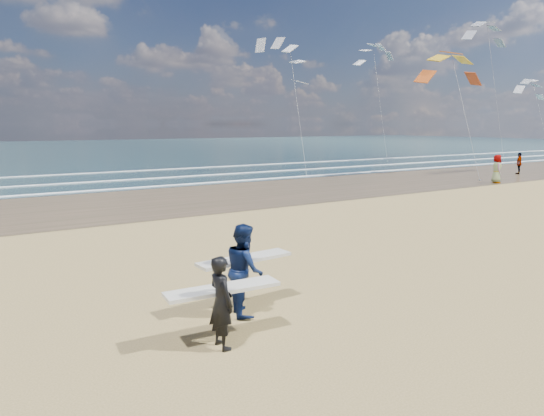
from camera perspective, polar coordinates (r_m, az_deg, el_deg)
wet_sand_strip at (r=35.70m, az=12.02°, el=3.15°), size 220.00×12.00×0.01m
ocean at (r=83.46m, az=-14.52°, el=6.77°), size 220.00×100.00×0.02m
foam_breakers at (r=43.53m, az=2.84°, el=4.58°), size 220.00×11.70×0.05m
surfer_near at (r=8.99m, az=-5.96°, el=-10.74°), size 2.23×1.00×1.73m
surfer_far at (r=10.43m, az=-3.27°, el=-7.12°), size 2.23×1.25×1.97m
beachgoer_0 at (r=36.97m, az=24.92°, el=4.20°), size 1.08×1.14×1.96m
beachgoer_1 at (r=44.32m, az=27.06°, el=4.69°), size 1.11×0.87×1.75m
kite_0 at (r=39.99m, az=21.29°, el=12.36°), size 6.63×4.83×10.74m
kite_1 at (r=40.31m, az=2.88°, el=12.86°), size 5.60×4.72×11.30m
kite_2 at (r=58.72m, az=24.61°, el=13.89°), size 6.40×4.80×16.18m
kite_4 at (r=75.60m, az=28.88°, el=10.34°), size 6.18×4.78×11.10m
kite_5 at (r=56.77m, az=12.45°, el=13.12°), size 5.53×4.71×13.92m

